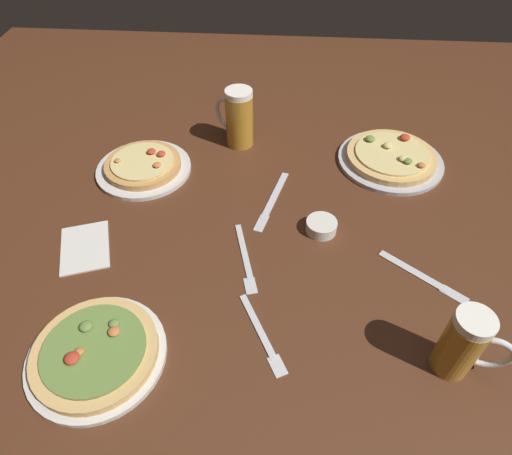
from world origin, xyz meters
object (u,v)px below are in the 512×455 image
knife_right (423,276)px  pizza_plate_far (391,158)px  napkin_folded (85,247)px  fork_left (246,259)px  pizza_plate_near (96,353)px  fork_spare (262,335)px  beer_mug_amber (238,118)px  knife_spare (272,200)px  pizza_plate_side (144,166)px  beer_mug_dark (464,344)px  ramekin_sauce (321,226)px

knife_right → pizza_plate_far: bearing=92.0°
napkin_folded → fork_left: (0.39, -0.01, -0.00)m
pizza_plate_near → fork_spare: size_ratio=1.44×
beer_mug_amber → fork_spare: 0.68m
fork_left → fork_spare: (0.05, -0.20, 0.00)m
napkin_folded → fork_left: 0.39m
knife_spare → pizza_plate_side: bearing=164.4°
pizza_plate_far → beer_mug_amber: size_ratio=1.72×
beer_mug_dark → fork_spare: bearing=174.3°
pizza_plate_side → napkin_folded: size_ratio=1.72×
knife_right → pizza_plate_near: bearing=-159.7°
pizza_plate_far → beer_mug_dark: bearing=-87.5°
pizza_plate_far → knife_spare: pizza_plate_far is taller
fork_left → pizza_plate_near: bearing=-134.5°
napkin_folded → beer_mug_dark: bearing=-16.7°
fork_left → fork_spare: same height
beer_mug_amber → knife_spare: beer_mug_amber is taller
pizza_plate_side → beer_mug_amber: (0.26, 0.16, 0.07)m
beer_mug_dark → napkin_folded: (-0.80, 0.24, -0.07)m
pizza_plate_near → knife_spare: 0.57m
ramekin_sauce → knife_spare: ramekin_sauce is taller
pizza_plate_far → knife_right: (0.01, -0.42, -0.01)m
napkin_folded → fork_spare: bearing=-24.9°
beer_mug_amber → napkin_folded: 0.57m
beer_mug_amber → knife_spare: (0.12, -0.26, -0.08)m
ramekin_sauce → pizza_plate_side: bearing=157.9°
pizza_plate_near → knife_right: bearing=20.3°
pizza_plate_near → fork_spare: (0.31, 0.07, -0.01)m
pizza_plate_side → knife_right: size_ratio=1.47×
beer_mug_amber → fork_left: bearing=-82.2°
beer_mug_amber → fork_left: 0.48m
knife_right → fork_spare: 0.39m
pizza_plate_near → knife_spare: size_ratio=1.12×
beer_mug_amber → fork_spare: (0.12, -0.67, -0.08)m
beer_mug_amber → pizza_plate_near: bearing=-105.1°
pizza_plate_near → fork_spare: bearing=12.7°
fork_left → beer_mug_amber: bearing=97.8°
napkin_folded → pizza_plate_side: bearing=77.6°
pizza_plate_near → fork_left: bearing=45.5°
ramekin_sauce → knife_right: 0.26m
pizza_plate_side → fork_left: (0.32, -0.31, -0.01)m
knife_right → knife_spare: (-0.35, 0.23, 0.00)m
pizza_plate_far → pizza_plate_near: bearing=-134.1°
beer_mug_amber → fork_left: (0.06, -0.47, -0.08)m
ramekin_sauce → fork_left: 0.21m
pizza_plate_side → knife_right: bearing=-24.6°
pizza_plate_side → fork_left: pizza_plate_side is taller
ramekin_sauce → knife_spare: 0.16m
beer_mug_amber → ramekin_sauce: size_ratio=2.31×
pizza_plate_side → knife_spare: bearing=-15.6°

